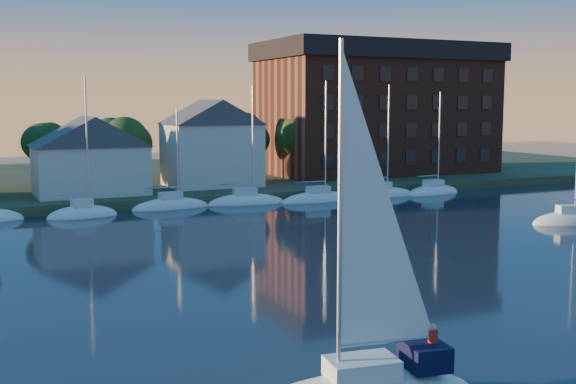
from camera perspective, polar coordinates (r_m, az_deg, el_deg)
shoreline_land at (r=96.71m, az=-13.65°, el=0.66°), size 160.00×50.00×2.00m
wooden_dock at (r=74.49m, az=-10.06°, el=-1.11°), size 120.00×3.00×1.00m
clubhouse_centre at (r=77.52m, az=-15.41°, el=2.88°), size 11.55×8.40×8.08m
clubhouse_east at (r=82.92m, az=-6.08°, el=3.95°), size 10.50×8.40×9.80m
condo_block at (r=99.57m, az=7.09°, el=6.63°), size 31.00×17.00×17.40m
tree_line at (r=84.96m, az=-10.82°, el=4.73°), size 93.40×5.40×8.90m
moored_fleet at (r=70.64m, az=-12.55°, el=-1.53°), size 79.50×2.40×12.05m
drifting_sailboat_right at (r=67.10m, az=21.20°, el=-2.29°), size 6.62×4.11×10.26m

